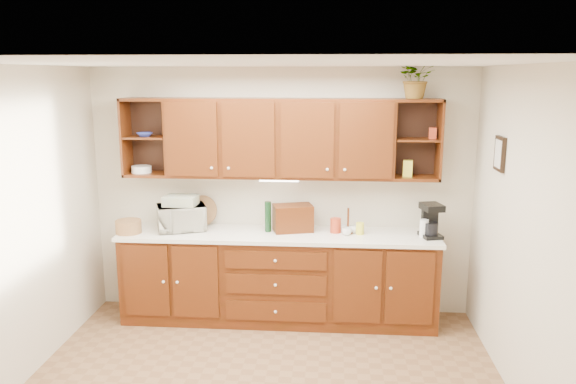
% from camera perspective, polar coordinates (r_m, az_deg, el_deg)
% --- Properties ---
extents(ceiling, '(4.00, 4.00, 0.00)m').
position_cam_1_polar(ceiling, '(4.07, -3.05, 12.94)').
color(ceiling, white).
rests_on(ceiling, back_wall).
extents(back_wall, '(4.00, 0.00, 4.00)m').
position_cam_1_polar(back_wall, '(5.94, -0.72, -0.01)').
color(back_wall, beige).
rests_on(back_wall, floor).
extents(left_wall, '(0.00, 3.50, 3.50)m').
position_cam_1_polar(left_wall, '(4.92, -26.70, -3.82)').
color(left_wall, beige).
rests_on(left_wall, floor).
extents(right_wall, '(0.00, 3.50, 3.50)m').
position_cam_1_polar(right_wall, '(4.47, 23.60, -5.03)').
color(right_wall, beige).
rests_on(right_wall, floor).
extents(base_cabinets, '(3.20, 0.60, 0.90)m').
position_cam_1_polar(base_cabinets, '(5.89, -0.97, -8.74)').
color(base_cabinets, '#3C1C06').
rests_on(base_cabinets, floor).
extents(countertop, '(3.24, 0.64, 0.04)m').
position_cam_1_polar(countertop, '(5.73, -0.99, -4.37)').
color(countertop, white).
rests_on(countertop, base_cabinets).
extents(upper_cabinets, '(3.20, 0.33, 0.80)m').
position_cam_1_polar(upper_cabinets, '(5.69, -0.79, 5.51)').
color(upper_cabinets, '#3C1C06').
rests_on(upper_cabinets, back_wall).
extents(undercabinet_light, '(0.40, 0.05, 0.02)m').
position_cam_1_polar(undercabinet_light, '(5.70, -0.92, 1.22)').
color(undercabinet_light, white).
rests_on(undercabinet_light, upper_cabinets).
extents(framed_picture, '(0.03, 0.24, 0.30)m').
position_cam_1_polar(framed_picture, '(5.19, 20.72, 3.66)').
color(framed_picture, black).
rests_on(framed_picture, right_wall).
extents(wicker_basket, '(0.29, 0.29, 0.13)m').
position_cam_1_polar(wicker_basket, '(5.94, -15.89, -3.40)').
color(wicker_basket, olive).
rests_on(wicker_basket, countertop).
extents(microwave, '(0.56, 0.48, 0.26)m').
position_cam_1_polar(microwave, '(5.90, -10.77, -2.57)').
color(microwave, beige).
rests_on(microwave, countertop).
extents(towel_stack, '(0.34, 0.25, 0.10)m').
position_cam_1_polar(towel_stack, '(5.86, -10.84, -0.85)').
color(towel_stack, '#DDC468').
rests_on(towel_stack, microwave).
extents(wine_bottle, '(0.07, 0.07, 0.32)m').
position_cam_1_polar(wine_bottle, '(5.74, -2.05, -2.52)').
color(wine_bottle, black).
rests_on(wine_bottle, countertop).
extents(woven_tray, '(0.33, 0.11, 0.32)m').
position_cam_1_polar(woven_tray, '(6.09, -8.69, -3.25)').
color(woven_tray, olive).
rests_on(woven_tray, countertop).
extents(bread_box, '(0.44, 0.34, 0.27)m').
position_cam_1_polar(bread_box, '(5.76, 0.49, -2.66)').
color(bread_box, '#3C1C06').
rests_on(bread_box, countertop).
extents(mug_tree, '(0.24, 0.24, 0.26)m').
position_cam_1_polar(mug_tree, '(5.74, 6.10, -3.80)').
color(mug_tree, '#3C1C06').
rests_on(mug_tree, countertop).
extents(canister_red, '(0.11, 0.11, 0.15)m').
position_cam_1_polar(canister_red, '(5.74, 4.86, -3.40)').
color(canister_red, '#B03419').
rests_on(canister_red, countertop).
extents(canister_white, '(0.09, 0.09, 0.18)m').
position_cam_1_polar(canister_white, '(5.72, 13.64, -3.61)').
color(canister_white, white).
rests_on(canister_white, countertop).
extents(canister_yellow, '(0.11, 0.11, 0.12)m').
position_cam_1_polar(canister_yellow, '(5.71, 7.32, -3.70)').
color(canister_yellow, yellow).
rests_on(canister_yellow, countertop).
extents(coffee_maker, '(0.23, 0.27, 0.34)m').
position_cam_1_polar(coffee_maker, '(5.74, 14.31, -2.85)').
color(coffee_maker, black).
rests_on(coffee_maker, countertop).
extents(bowl_stack, '(0.21, 0.21, 0.04)m').
position_cam_1_polar(bowl_stack, '(5.94, -14.37, 5.68)').
color(bowl_stack, '#2A389C').
rests_on(bowl_stack, upper_cabinets).
extents(plate_stack, '(0.22, 0.22, 0.07)m').
position_cam_1_polar(plate_stack, '(6.03, -14.66, 2.25)').
color(plate_stack, white).
rests_on(plate_stack, upper_cabinets).
extents(pantry_box_yellow, '(0.10, 0.09, 0.16)m').
position_cam_1_polar(pantry_box_yellow, '(5.73, 12.08, 2.35)').
color(pantry_box_yellow, yellow).
rests_on(pantry_box_yellow, upper_cabinets).
extents(pantry_box_red, '(0.08, 0.07, 0.11)m').
position_cam_1_polar(pantry_box_red, '(5.74, 14.49, 5.81)').
color(pantry_box_red, '#B03419').
rests_on(pantry_box_red, upper_cabinets).
extents(potted_plant, '(0.41, 0.37, 0.40)m').
position_cam_1_polar(potted_plant, '(5.62, 12.94, 11.24)').
color(potted_plant, '#999999').
rests_on(potted_plant, upper_cabinets).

